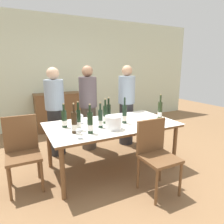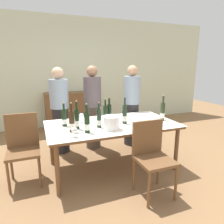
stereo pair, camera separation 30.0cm
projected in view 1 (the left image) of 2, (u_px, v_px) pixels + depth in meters
The scene contains 22 objects.
ground_plane at pixel (112, 167), 3.21m from camera, with size 12.00×12.00×0.00m, color olive.
back_wall at pixel (66, 73), 5.19m from camera, with size 8.00×0.10×2.80m.
sideboard_cabinet at pixel (59, 111), 5.01m from camera, with size 1.15×0.46×0.92m.
dining_table at pixel (112, 127), 3.06m from camera, with size 1.95×1.08×0.72m.
ice_bucket at pixel (113, 122), 2.76m from camera, with size 0.24×0.24×0.19m.
wine_bottle_0 at pixel (79, 120), 2.71m from camera, with size 0.06×0.06×0.40m.
wine_bottle_1 at pixel (100, 119), 2.81m from camera, with size 0.07×0.07×0.37m.
wine_bottle_2 at pixel (160, 111), 3.28m from camera, with size 0.07×0.07×0.41m.
wine_bottle_3 at pixel (90, 123), 2.58m from camera, with size 0.07×0.07×0.39m.
wine_bottle_4 at pixel (105, 115), 3.02m from camera, with size 0.07×0.07×0.38m.
wine_bottle_5 at pixel (125, 114), 3.04m from camera, with size 0.07×0.07×0.40m.
wine_bottle_6 at pixel (109, 113), 3.10m from camera, with size 0.07×0.07×0.39m.
wine_bottle_7 at pixel (74, 123), 2.59m from camera, with size 0.08×0.08×0.40m.
wine_bottle_8 at pixel (64, 119), 2.83m from camera, with size 0.08×0.08×0.35m.
wine_glass_0 at pixel (81, 117), 3.03m from camera, with size 0.08×0.08×0.15m.
wine_glass_1 at pixel (89, 122), 2.78m from camera, with size 0.08×0.08×0.14m.
wine_glass_2 at pixel (79, 132), 2.40m from camera, with size 0.08×0.08×0.13m.
chair_near_front at pixel (156, 151), 2.52m from camera, with size 0.42×0.42×0.92m.
chair_left_end at pixel (22, 148), 2.61m from camera, with size 0.42×0.42×0.95m.
person_host at pixel (55, 112), 3.51m from camera, with size 0.33×0.33×1.56m.
person_guest_left at pixel (88, 108), 3.77m from camera, with size 0.33×0.33×1.59m.
person_guest_right at pixel (126, 106), 4.02m from camera, with size 0.33×0.33×1.59m.
Camera 1 is at (-1.33, -2.61, 1.59)m, focal length 32.00 mm.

